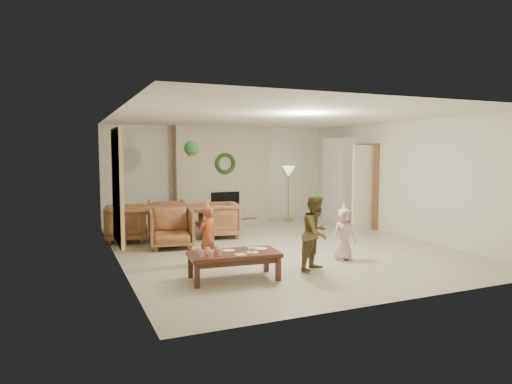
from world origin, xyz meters
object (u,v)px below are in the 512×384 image
dining_table (169,223)px  dining_chair_far (166,216)px  child_plaid (316,232)px  dining_chair_near (171,228)px  dining_chair_right (219,220)px  dining_chair_left (126,223)px  coffee_table_top (234,254)px  child_red (207,236)px  child_pink (344,234)px

dining_table → dining_chair_far: 0.86m
dining_table → child_plaid: (1.57, -3.37, 0.25)m
dining_chair_near → dining_chair_right: size_ratio=1.00×
dining_chair_left → coffee_table_top: (1.05, -3.50, -0.01)m
dining_table → dining_chair_left: size_ratio=2.34×
dining_chair_right → coffee_table_top: (-0.85, -3.20, -0.01)m
dining_chair_right → child_plaid: size_ratio=0.70×
child_red → child_plaid: child_plaid is taller
dining_chair_left → dining_chair_far: bearing=-45.0°
child_plaid → child_pink: bearing=-4.1°
dining_table → child_plaid: bearing=-56.2°
dining_chair_far → dining_chair_right: size_ratio=1.00×
dining_chair_far → child_red: (-0.03, -3.27, 0.10)m
dining_chair_right → child_pink: bearing=33.2°
dining_table → dining_chair_right: dining_chair_right is taller
dining_table → coffee_table_top: bearing=-77.6°
dining_chair_right → child_plaid: child_plaid is taller
dining_chair_far → dining_chair_left: (-0.98, -0.71, 0.00)m
coffee_table_top → dining_chair_far: bearing=96.4°
dining_chair_far → dining_chair_right: same height
child_red → child_pink: 2.32m
dining_chair_near → dining_chair_left: bearing=135.0°
dining_chair_near → dining_table: bearing=90.0°
dining_chair_left → child_pink: child_pink is taller
child_red → child_pink: (2.24, -0.58, -0.03)m
dining_chair_right → dining_chair_near: bearing=-51.3°
dining_chair_far → child_pink: size_ratio=0.94×
coffee_table_top → child_pink: bearing=15.1°
dining_table → child_pink: bearing=-43.2°
coffee_table_top → child_red: child_red is taller
dining_table → dining_chair_left: dining_chair_left is taller
coffee_table_top → dining_chair_left: bearing=112.2°
coffee_table_top → child_plaid: bearing=5.1°
dining_chair_far → child_plaid: (1.44, -4.22, 0.21)m
dining_chair_near → dining_chair_far: 1.71m
dining_chair_far → child_pink: 4.44m
dining_chair_right → child_red: child_red is taller
dining_chair_far → child_pink: bearing=128.7°
dining_chair_far → child_red: child_red is taller
coffee_table_top → child_pink: (2.14, 0.37, 0.08)m
dining_chair_far → dining_chair_left: bearing=45.0°
dining_chair_far → dining_chair_right: (0.93, -1.01, 0.00)m
dining_chair_far → coffee_table_top: bearing=99.9°
dining_chair_left → child_plaid: size_ratio=0.70×
dining_table → dining_chair_left: (-0.85, 0.13, 0.04)m
dining_chair_near → coffee_table_top: dining_chair_near is taller
dining_chair_right → dining_table: bearing=-90.0°
dining_chair_right → dining_chair_far: bearing=-128.7°
dining_table → dining_chair_near: dining_chair_near is taller
dining_chair_left → coffee_table_top: bearing=-154.4°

